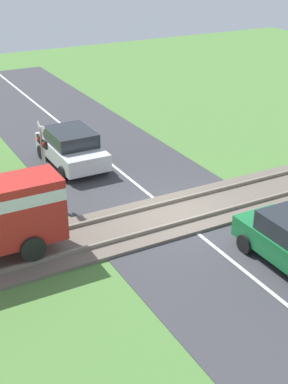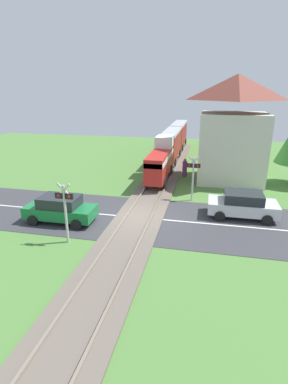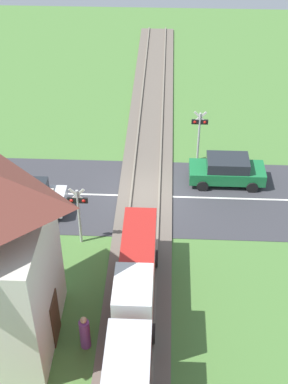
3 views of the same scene
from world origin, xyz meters
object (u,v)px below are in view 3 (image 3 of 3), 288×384
car_far_side (25,198)px  pedestrian_by_station (85,333)px  crossing_signal_west_approach (199,129)px  crossing_signal_east_approach (78,208)px  car_near_crossing (227,170)px

car_far_side → pedestrian_by_station: 8.92m
crossing_signal_west_approach → pedestrian_by_station: (4.62, 12.98, -1.25)m
crossing_signal_east_approach → crossing_signal_west_approach: bearing=-128.0°
car_near_crossing → crossing_signal_east_approach: crossing_signal_east_approach is taller
car_far_side → crossing_signal_east_approach: bearing=144.8°
car_near_crossing → pedestrian_by_station: size_ratio=2.48×
car_far_side → crossing_signal_east_approach: size_ratio=1.28×
crossing_signal_west_approach → crossing_signal_east_approach: 9.12m
car_far_side → crossing_signal_west_approach: bearing=-149.9°
crossing_signal_west_approach → pedestrian_by_station: size_ratio=1.93×
crossing_signal_west_approach → crossing_signal_east_approach: bearing=52.0°
car_near_crossing → crossing_signal_west_approach: crossing_signal_west_approach is taller
car_near_crossing → crossing_signal_east_approach: bearing=35.5°
crossing_signal_east_approach → pedestrian_by_station: crossing_signal_east_approach is taller
car_near_crossing → car_far_side: (10.12, 2.88, 0.00)m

